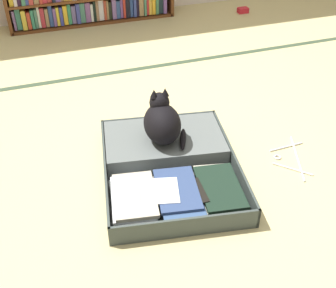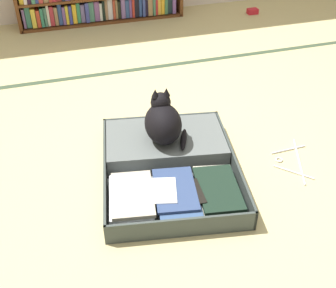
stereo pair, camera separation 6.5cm
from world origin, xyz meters
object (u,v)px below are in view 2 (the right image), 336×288
open_suitcase (169,164)px  black_cat (163,122)px  clothes_hanger (292,160)px  small_red_pouch (253,11)px

open_suitcase → black_cat: 0.22m
clothes_hanger → small_red_pouch: size_ratio=3.66×
black_cat → small_red_pouch: black_cat is taller
clothes_hanger → small_red_pouch: bearing=69.4°
open_suitcase → small_red_pouch: open_suitcase is taller
open_suitcase → small_red_pouch: bearing=54.1°
small_red_pouch → clothes_hanger: bearing=-110.6°
clothes_hanger → small_red_pouch: 2.31m
black_cat → clothes_hanger: size_ratio=0.77×
open_suitcase → black_cat: bearing=85.0°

